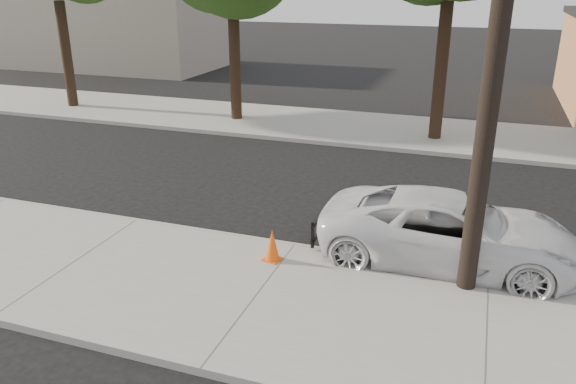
# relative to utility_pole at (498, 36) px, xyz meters

# --- Properties ---
(ground) EXTENTS (120.00, 120.00, 0.00)m
(ground) POSITION_rel_utility_pole_xyz_m (-3.60, 2.70, -4.70)
(ground) COLOR black
(ground) RESTS_ON ground
(near_sidewalk) EXTENTS (90.00, 4.40, 0.15)m
(near_sidewalk) POSITION_rel_utility_pole_xyz_m (-3.60, -1.60, -4.62)
(near_sidewalk) COLOR gray
(near_sidewalk) RESTS_ON ground
(far_sidewalk) EXTENTS (90.00, 5.00, 0.15)m
(far_sidewalk) POSITION_rel_utility_pole_xyz_m (-3.60, 11.20, -4.62)
(far_sidewalk) COLOR gray
(far_sidewalk) RESTS_ON ground
(curb_near) EXTENTS (90.00, 0.12, 0.16)m
(curb_near) POSITION_rel_utility_pole_xyz_m (-3.60, 0.60, -4.62)
(curb_near) COLOR #9E9B93
(curb_near) RESTS_ON ground
(building_far) EXTENTS (14.00, 8.00, 5.00)m
(building_far) POSITION_rel_utility_pole_xyz_m (-23.60, 22.70, -2.20)
(building_far) COLOR gray
(building_far) RESTS_ON ground
(utility_pole) EXTENTS (1.40, 0.34, 9.00)m
(utility_pole) POSITION_rel_utility_pole_xyz_m (0.00, 0.00, 0.00)
(utility_pole) COLOR black
(utility_pole) RESTS_ON near_sidewalk
(police_cruiser) EXTENTS (5.30, 2.45, 1.47)m
(police_cruiser) POSITION_rel_utility_pole_xyz_m (-0.41, 1.13, -3.96)
(police_cruiser) COLOR white
(police_cruiser) RESTS_ON ground
(traffic_cone) EXTENTS (0.41, 0.41, 0.67)m
(traffic_cone) POSITION_rel_utility_pole_xyz_m (-3.80, -0.24, -4.22)
(traffic_cone) COLOR #F9550D
(traffic_cone) RESTS_ON near_sidewalk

